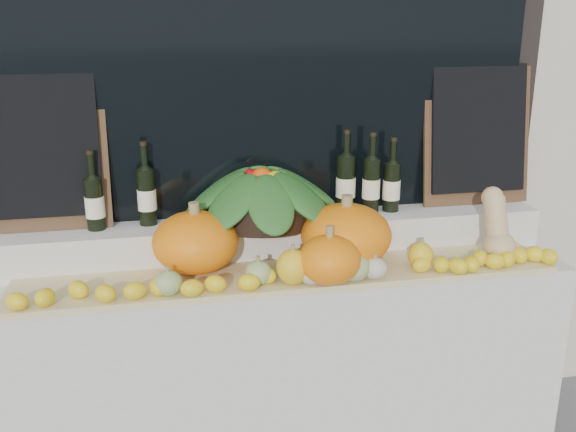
% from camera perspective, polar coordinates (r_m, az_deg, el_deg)
% --- Properties ---
extents(display_sill, '(2.30, 0.55, 0.88)m').
position_cam_1_polar(display_sill, '(2.81, -0.32, -12.86)').
color(display_sill, silver).
rests_on(display_sill, ground).
extents(rear_tier, '(2.30, 0.25, 0.16)m').
position_cam_1_polar(rear_tier, '(2.73, -0.96, -1.81)').
color(rear_tier, silver).
rests_on(rear_tier, display_sill).
extents(straw_bedding, '(2.10, 0.32, 0.02)m').
position_cam_1_polar(straw_bedding, '(2.50, 0.23, -5.32)').
color(straw_bedding, tan).
rests_on(straw_bedding, display_sill).
extents(pumpkin_left, '(0.42, 0.42, 0.24)m').
position_cam_1_polar(pumpkin_left, '(2.50, -8.22, -2.31)').
color(pumpkin_left, orange).
rests_on(pumpkin_left, straw_bedding).
extents(pumpkin_right, '(0.47, 0.47, 0.25)m').
position_cam_1_polar(pumpkin_right, '(2.54, 5.18, -1.69)').
color(pumpkin_right, orange).
rests_on(pumpkin_right, straw_bedding).
extents(pumpkin_center, '(0.24, 0.24, 0.18)m').
position_cam_1_polar(pumpkin_center, '(2.38, 3.69, -3.89)').
color(pumpkin_center, orange).
rests_on(pumpkin_center, straw_bedding).
extents(butternut_squash, '(0.13, 0.20, 0.28)m').
position_cam_1_polar(butternut_squash, '(2.74, 18.07, -1.03)').
color(butternut_squash, tan).
rests_on(butternut_squash, straw_bedding).
extents(decorative_gourds, '(1.08, 0.18, 0.16)m').
position_cam_1_polar(decorative_gourds, '(2.40, 2.39, -4.68)').
color(decorative_gourds, '#387122').
rests_on(decorative_gourds, straw_bedding).
extents(lemon_heap, '(2.20, 0.16, 0.06)m').
position_cam_1_polar(lemon_heap, '(2.38, 0.78, -5.35)').
color(lemon_heap, yellow).
rests_on(lemon_heap, straw_bedding).
extents(produce_bowl, '(0.69, 0.69, 0.24)m').
position_cam_1_polar(produce_bowl, '(2.64, -2.31, 1.92)').
color(produce_bowl, black).
rests_on(produce_bowl, rear_tier).
extents(wine_bottle_far_left, '(0.08, 0.08, 0.32)m').
position_cam_1_polar(wine_bottle_far_left, '(2.65, -16.81, 1.12)').
color(wine_bottle_far_left, black).
rests_on(wine_bottle_far_left, rear_tier).
extents(wine_bottle_near_left, '(0.08, 0.08, 0.34)m').
position_cam_1_polar(wine_bottle_near_left, '(2.66, -12.44, 1.76)').
color(wine_bottle_near_left, black).
rests_on(wine_bottle_near_left, rear_tier).
extents(wine_bottle_tall, '(0.08, 0.08, 0.36)m').
position_cam_1_polar(wine_bottle_tall, '(2.76, 5.15, 2.86)').
color(wine_bottle_tall, black).
rests_on(wine_bottle_tall, rear_tier).
extents(wine_bottle_near_right, '(0.08, 0.08, 0.35)m').
position_cam_1_polar(wine_bottle_near_right, '(2.77, 7.40, 2.76)').
color(wine_bottle_near_right, black).
rests_on(wine_bottle_near_right, rear_tier).
extents(wine_bottle_far_right, '(0.08, 0.08, 0.32)m').
position_cam_1_polar(wine_bottle_far_right, '(2.81, 9.18, 2.64)').
color(wine_bottle_far_right, black).
rests_on(wine_bottle_far_right, rear_tier).
extents(chalkboard_left, '(0.50, 0.12, 0.62)m').
position_cam_1_polar(chalkboard_left, '(2.68, -21.11, 5.57)').
color(chalkboard_left, '#4C331E').
rests_on(chalkboard_left, rear_tier).
extents(chalkboard_right, '(0.50, 0.12, 0.62)m').
position_cam_1_polar(chalkboard_right, '(2.99, 16.52, 7.16)').
color(chalkboard_right, '#4C331E').
rests_on(chalkboard_right, rear_tier).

